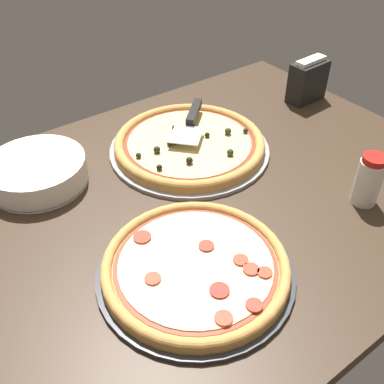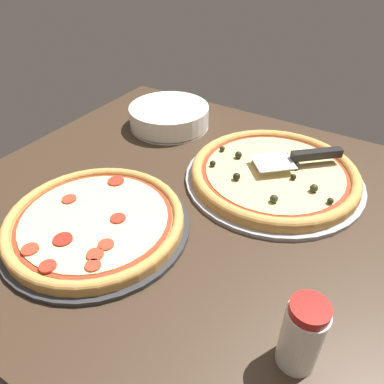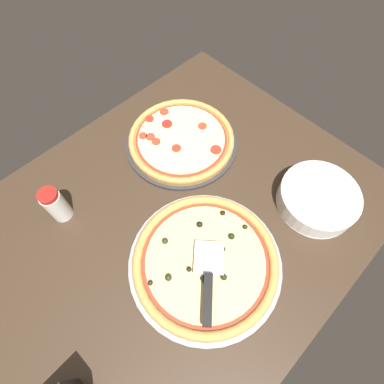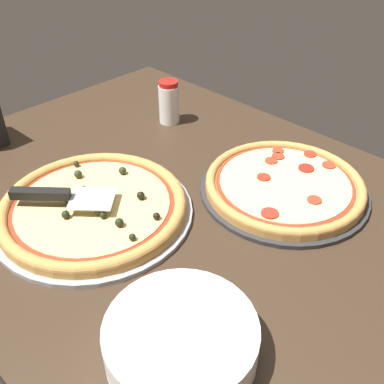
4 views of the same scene
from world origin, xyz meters
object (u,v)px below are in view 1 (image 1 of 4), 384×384
object	(u,v)px
pizza_front	(189,143)
plate_stack	(37,172)
serving_spatula	(192,117)
parmesan_shaker	(369,180)
pizza_back	(196,266)
napkin_holder	(308,81)

from	to	relation	value
pizza_front	plate_stack	xyz separation A→B (cm)	(37.24, -10.40, 0.84)
serving_spatula	parmesan_shaker	xyz separation A→B (cm)	(-14.34, 46.29, 0.49)
pizza_back	napkin_holder	size ratio (longest dim) A/B	2.67
parmesan_shaker	pizza_front	bearing A→B (deg)	-64.11
pizza_front	napkin_holder	world-z (taller)	napkin_holder
pizza_back	parmesan_shaker	distance (cm)	44.28
plate_stack	napkin_holder	bearing A→B (deg)	174.03
plate_stack	napkin_holder	world-z (taller)	napkin_holder
pizza_front	pizza_back	xyz separation A→B (cm)	(24.18, 34.98, -0.01)
pizza_front	pizza_back	size ratio (longest dim) A/B	1.11
parmesan_shaker	napkin_holder	bearing A→B (deg)	-122.32
napkin_holder	pizza_front	bearing A→B (deg)	2.08
pizza_front	serving_spatula	world-z (taller)	serving_spatula
pizza_back	napkin_holder	distance (cm)	79.47
serving_spatula	plate_stack	bearing A→B (deg)	-6.04
pizza_front	parmesan_shaker	size ratio (longest dim) A/B	3.21
plate_stack	serving_spatula	bearing A→B (deg)	173.96
pizza_front	serving_spatula	distance (cm)	8.55
pizza_back	plate_stack	size ratio (longest dim) A/B	1.53
plate_stack	parmesan_shaker	xyz separation A→B (cm)	(-56.84, 50.79, 2.90)
serving_spatula	parmesan_shaker	bearing A→B (deg)	107.22
pizza_front	pizza_back	world-z (taller)	pizza_front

